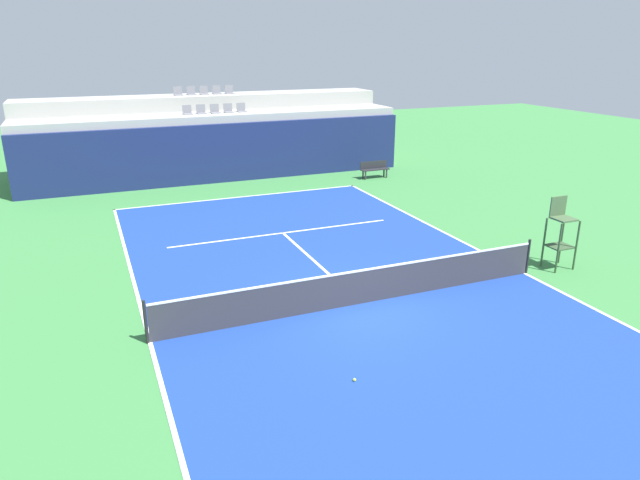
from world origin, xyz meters
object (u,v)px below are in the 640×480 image
Objects in this scene: tennis_ball_1 at (354,380)px; tennis_net at (362,286)px; player_bench at (374,168)px; umpire_chair at (561,231)px.

tennis_net is at bearing 61.31° from tennis_ball_1.
tennis_ball_1 is at bearing -118.85° from player_bench.
umpire_chair is (6.70, 0.06, 0.68)m from tennis_net.
tennis_ball_1 is at bearing -158.68° from umpire_chair.
tennis_ball_1 is at bearing -118.69° from tennis_net.
umpire_chair is 13.06m from player_bench.
tennis_net is 14.95m from player_bench.
tennis_net reaches higher than tennis_ball_1.
umpire_chair is at bearing 0.48° from tennis_net.
tennis_net reaches higher than player_bench.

